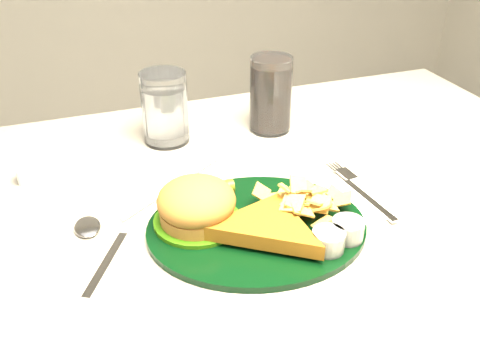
{
  "coord_description": "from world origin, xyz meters",
  "views": [
    {
      "loc": [
        -0.22,
        -0.59,
        1.18
      ],
      "look_at": [
        -0.01,
        -0.01,
        0.8
      ],
      "focal_mm": 40.0,
      "sensor_mm": 36.0,
      "label": 1
    }
  ],
  "objects": [
    {
      "name": "dinner_plate",
      "position": [
        -0.0,
        -0.06,
        0.78
      ],
      "size": [
        0.33,
        0.29,
        0.07
      ],
      "primitive_type": null,
      "rotation": [
        0.0,
        0.0,
        -0.17
      ],
      "color": "black",
      "rests_on": "table"
    },
    {
      "name": "water_glass",
      "position": [
        -0.06,
        0.24,
        0.81
      ],
      "size": [
        0.1,
        0.1,
        0.12
      ],
      "primitive_type": "cylinder",
      "rotation": [
        0.0,
        0.0,
        0.24
      ],
      "color": "silver",
      "rests_on": "table"
    },
    {
      "name": "cola_glass",
      "position": [
        0.13,
        0.22,
        0.82
      ],
      "size": [
        0.08,
        0.08,
        0.14
      ],
      "primitive_type": "cylinder",
      "rotation": [
        0.0,
        0.0,
        0.06
      ],
      "color": "black",
      "rests_on": "table"
    },
    {
      "name": "fork_napkin",
      "position": [
        0.17,
        -0.04,
        0.76
      ],
      "size": [
        0.13,
        0.16,
        0.01
      ],
      "primitive_type": null,
      "rotation": [
        0.0,
        0.0,
        0.09
      ],
      "color": "white",
      "rests_on": "table"
    },
    {
      "name": "spoon",
      "position": [
        -0.2,
        -0.06,
        0.76
      ],
      "size": [
        0.12,
        0.17,
        0.01
      ],
      "primitive_type": null,
      "rotation": [
        0.0,
        0.0,
        -0.51
      ],
      "color": "silver",
      "rests_on": "table"
    },
    {
      "name": "ramekin",
      "position": [
        -0.29,
        0.18,
        0.76
      ],
      "size": [
        0.04,
        0.04,
        0.02
      ],
      "primitive_type": "cylinder",
      "rotation": [
        0.0,
        0.0,
        -0.19
      ],
      "color": "white",
      "rests_on": "table"
    },
    {
      "name": "wrapped_straw",
      "position": [
        -0.08,
        0.08,
        0.75
      ],
      "size": [
        0.22,
        0.18,
        0.01
      ],
      "primitive_type": null,
      "rotation": [
        0.0,
        0.0,
        0.61
      ],
      "color": "silver",
      "rests_on": "table"
    }
  ]
}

